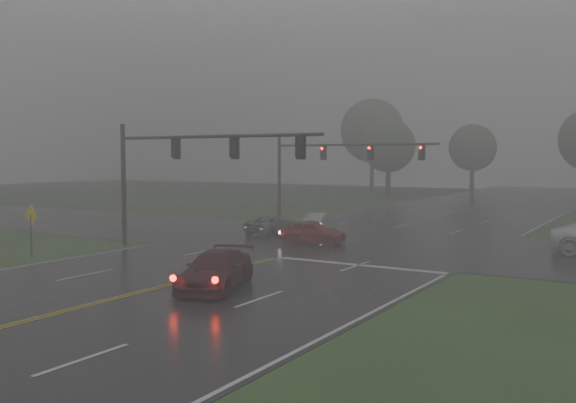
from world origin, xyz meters
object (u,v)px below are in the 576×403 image
Objects in this scene: signal_gantry_far at (325,160)px; sedan_red at (313,244)px; sedan_silver at (321,230)px; car_grey at (275,234)px; sedan_maroon at (216,289)px; signal_gantry_near at (178,160)px.

sedan_red is at bearing -65.44° from signal_gantry_far.
sedan_silver is 3.84m from car_grey.
car_grey reaches higher than sedan_silver.
car_grey is (-4.40, 2.79, 0.00)m from sedan_red.
signal_gantry_far is (-0.67, 8.31, 4.82)m from car_grey.
sedan_maroon is at bearing 122.79° from car_grey.
signal_gantry_far reaches higher than car_grey.
sedan_red is 6.95m from sedan_silver.
sedan_silver is (-2.89, 6.32, 0.00)m from sedan_red.
sedan_red is 5.21m from car_grey.
sedan_red is at bearing 107.35° from sedan_silver.
sedan_red reaches higher than sedan_silver.
sedan_maroon reaches higher than sedan_silver.
signal_gantry_near is 17.06m from signal_gantry_far.
car_grey is at bearing 96.23° from sedan_maroon.
car_grey is at bearing 59.63° from sedan_silver.
sedan_maroon is 26.10m from signal_gantry_far.
sedan_silver is 0.28× the size of signal_gantry_far.
sedan_maroon is at bearing -71.63° from signal_gantry_far.
sedan_maroon is 1.11× the size of car_grey.
sedan_red is 13.12m from signal_gantry_far.
signal_gantry_far is (-5.07, 11.10, 4.82)m from sedan_red.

